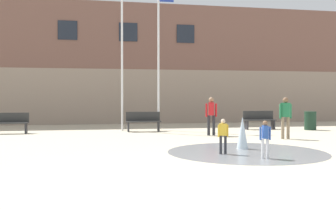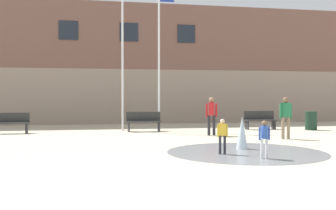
# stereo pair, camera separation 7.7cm
# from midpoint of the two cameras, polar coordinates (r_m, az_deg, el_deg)

# --- Properties ---
(ground_plane) EXTENTS (100.00, 100.00, 0.00)m
(ground_plane) POSITION_cam_midpoint_polar(r_m,az_deg,el_deg) (7.69, 5.15, -10.80)
(ground_plane) COLOR #BCB299
(library_building) EXTENTS (36.00, 6.05, 7.26)m
(library_building) POSITION_cam_midpoint_polar(r_m,az_deg,el_deg) (26.60, -6.15, 5.52)
(library_building) COLOR gray
(library_building) RESTS_ON ground
(splash_fountain) EXTENTS (4.59, 4.59, 0.99)m
(splash_fountain) POSITION_cam_midpoint_polar(r_m,az_deg,el_deg) (11.95, 11.18, -5.48)
(splash_fountain) COLOR gray
(splash_fountain) RESTS_ON ground
(park_bench_far_left) EXTENTS (1.60, 0.44, 0.91)m
(park_bench_far_left) POSITION_cam_midpoint_polar(r_m,az_deg,el_deg) (18.55, -21.83, -2.38)
(park_bench_far_left) COLOR #28282D
(park_bench_far_left) RESTS_ON ground
(park_bench_under_right_flagpole) EXTENTS (1.60, 0.44, 0.91)m
(park_bench_under_right_flagpole) POSITION_cam_midpoint_polar(r_m,az_deg,el_deg) (18.29, -3.43, -2.35)
(park_bench_under_right_flagpole) COLOR #28282D
(park_bench_under_right_flagpole) RESTS_ON ground
(park_bench_far_right) EXTENTS (1.60, 0.44, 0.91)m
(park_bench_far_right) POSITION_cam_midpoint_polar(r_m,az_deg,el_deg) (20.02, 13.29, -2.08)
(park_bench_far_right) COLOR #28282D
(park_bench_far_right) RESTS_ON ground
(child_with_pink_shirt) EXTENTS (0.31, 0.20, 0.99)m
(child_with_pink_shirt) POSITION_cam_midpoint_polar(r_m,az_deg,el_deg) (11.08, 8.10, -4.11)
(child_with_pink_shirt) COLOR #28282D
(child_with_pink_shirt) RESTS_ON ground
(adult_watching) EXTENTS (0.50, 0.37, 1.59)m
(adult_watching) POSITION_cam_midpoint_polar(r_m,az_deg,el_deg) (16.45, 6.46, -1.16)
(adult_watching) COLOR #28282D
(adult_watching) RESTS_ON ground
(child_in_fountain) EXTENTS (0.31, 0.23, 0.99)m
(child_in_fountain) POSITION_cam_midpoint_polar(r_m,az_deg,el_deg) (10.49, 14.01, -4.43)
(child_in_fountain) COLOR silver
(child_in_fountain) RESTS_ON ground
(adult_in_red) EXTENTS (0.50, 0.37, 1.59)m
(adult_in_red) POSITION_cam_midpoint_polar(r_m,az_deg,el_deg) (15.61, 16.85, -1.33)
(adult_in_red) COLOR #89755B
(adult_in_red) RESTS_ON ground
(flagpole_left) EXTENTS (0.80, 0.10, 7.42)m
(flagpole_left) POSITION_cam_midpoint_polar(r_m,az_deg,el_deg) (18.96, -6.41, 8.28)
(flagpole_left) COLOR silver
(flagpole_left) RESTS_ON ground
(flagpole_right) EXTENTS (0.80, 0.10, 7.06)m
(flagpole_right) POSITION_cam_midpoint_polar(r_m,az_deg,el_deg) (19.14, -1.11, 7.66)
(flagpole_right) COLOR silver
(flagpole_right) RESTS_ON ground
(trash_can) EXTENTS (0.56, 0.56, 0.90)m
(trash_can) POSITION_cam_midpoint_polar(r_m,az_deg,el_deg) (20.32, 20.14, -2.16)
(trash_can) COLOR #193323
(trash_can) RESTS_ON ground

